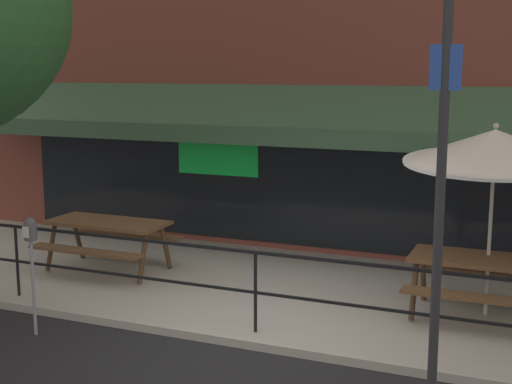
{
  "coord_description": "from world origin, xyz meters",
  "views": [
    {
      "loc": [
        3.05,
        -6.93,
        3.12
      ],
      "look_at": [
        -0.54,
        1.6,
        1.5
      ],
      "focal_mm": 50.0,
      "sensor_mm": 36.0,
      "label": 1
    }
  ],
  "objects_px": {
    "picnic_table_left": "(108,231)",
    "patio_umbrella_centre": "(495,148)",
    "picnic_table_centre": "(487,271)",
    "parking_meter_near": "(31,240)",
    "street_sign_pole": "(441,169)"
  },
  "relations": [
    {
      "from": "patio_umbrella_centre",
      "to": "parking_meter_near",
      "type": "xyz_separation_m",
      "value": [
        -4.87,
        -2.49,
        -1.03
      ]
    },
    {
      "from": "picnic_table_left",
      "to": "parking_meter_near",
      "type": "xyz_separation_m",
      "value": [
        0.55,
        -2.32,
        0.44
      ]
    },
    {
      "from": "patio_umbrella_centre",
      "to": "street_sign_pole",
      "type": "distance_m",
      "value": 2.41
    },
    {
      "from": "picnic_table_centre",
      "to": "parking_meter_near",
      "type": "bearing_deg",
      "value": -154.52
    },
    {
      "from": "street_sign_pole",
      "to": "patio_umbrella_centre",
      "type": "bearing_deg",
      "value": 83.57
    },
    {
      "from": "patio_umbrella_centre",
      "to": "parking_meter_near",
      "type": "height_order",
      "value": "patio_umbrella_centre"
    },
    {
      "from": "picnic_table_centre",
      "to": "parking_meter_near",
      "type": "xyz_separation_m",
      "value": [
        -4.87,
        -2.32,
        0.44
      ]
    },
    {
      "from": "parking_meter_near",
      "to": "street_sign_pole",
      "type": "height_order",
      "value": "street_sign_pole"
    },
    {
      "from": "patio_umbrella_centre",
      "to": "street_sign_pole",
      "type": "relative_size",
      "value": 0.55
    },
    {
      "from": "parking_meter_near",
      "to": "street_sign_pole",
      "type": "xyz_separation_m",
      "value": [
        4.6,
        0.1,
        1.08
      ]
    },
    {
      "from": "patio_umbrella_centre",
      "to": "parking_meter_near",
      "type": "bearing_deg",
      "value": -152.95
    },
    {
      "from": "picnic_table_left",
      "to": "street_sign_pole",
      "type": "distance_m",
      "value": 5.81
    },
    {
      "from": "picnic_table_left",
      "to": "parking_meter_near",
      "type": "relative_size",
      "value": 1.27
    },
    {
      "from": "picnic_table_left",
      "to": "patio_umbrella_centre",
      "type": "bearing_deg",
      "value": 1.76
    },
    {
      "from": "patio_umbrella_centre",
      "to": "picnic_table_centre",
      "type": "bearing_deg",
      "value": -90.0
    }
  ]
}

